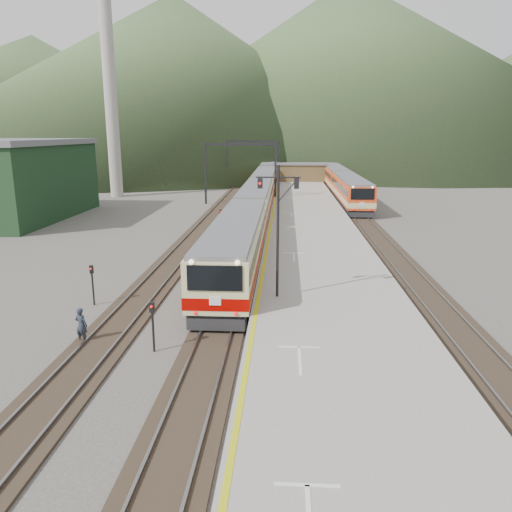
# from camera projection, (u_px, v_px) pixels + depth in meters

# --- Properties ---
(ground) EXTENTS (400.00, 400.00, 0.00)m
(ground) POSITION_uv_depth(u_px,v_px,m) (162.00, 491.00, 13.27)
(ground) COLOR #47423D
(ground) RESTS_ON ground
(track_main) EXTENTS (2.60, 200.00, 0.23)m
(track_main) POSITION_uv_depth(u_px,v_px,m) (255.00, 223.00, 52.02)
(track_main) COLOR black
(track_main) RESTS_ON ground
(track_far) EXTENTS (2.60, 200.00, 0.23)m
(track_far) POSITION_uv_depth(u_px,v_px,m) (207.00, 223.00, 52.30)
(track_far) COLOR black
(track_far) RESTS_ON ground
(track_second) EXTENTS (2.60, 200.00, 0.23)m
(track_second) POSITION_uv_depth(u_px,v_px,m) (366.00, 225.00, 51.35)
(track_second) COLOR black
(track_second) RESTS_ON ground
(platform) EXTENTS (8.00, 100.00, 1.00)m
(platform) POSITION_uv_depth(u_px,v_px,m) (310.00, 223.00, 49.65)
(platform) COLOR gray
(platform) RESTS_ON ground
(gantry_near) EXTENTS (9.55, 0.25, 8.00)m
(gantry_near) POSITION_uv_depth(u_px,v_px,m) (240.00, 162.00, 65.39)
(gantry_near) COLOR black
(gantry_near) RESTS_ON ground
(gantry_far) EXTENTS (9.55, 0.25, 8.00)m
(gantry_far) POSITION_uv_depth(u_px,v_px,m) (253.00, 154.00, 89.61)
(gantry_far) COLOR black
(gantry_far) RESTS_ON ground
(warehouse) EXTENTS (14.50, 20.50, 8.60)m
(warehouse) POSITION_uv_depth(u_px,v_px,m) (1.00, 179.00, 54.55)
(warehouse) COLOR black
(warehouse) RESTS_ON ground
(smokestack) EXTENTS (1.80, 1.80, 30.00)m
(smokestack) POSITION_uv_depth(u_px,v_px,m) (110.00, 91.00, 71.01)
(smokestack) COLOR #9E998E
(smokestack) RESTS_ON ground
(station_shed) EXTENTS (9.40, 4.40, 3.10)m
(station_shed) POSITION_uv_depth(u_px,v_px,m) (300.00, 172.00, 87.91)
(station_shed) COLOR brown
(station_shed) RESTS_ON platform
(hill_a) EXTENTS (180.00, 180.00, 60.00)m
(hill_a) POSITION_uv_depth(u_px,v_px,m) (175.00, 77.00, 192.47)
(hill_a) COLOR #374D25
(hill_a) RESTS_ON ground
(hill_b) EXTENTS (220.00, 220.00, 75.00)m
(hill_b) POSITION_uv_depth(u_px,v_px,m) (347.00, 68.00, 225.39)
(hill_b) COLOR #374D25
(hill_b) RESTS_ON ground
(hill_d) EXTENTS (200.00, 200.00, 55.00)m
(hill_d) POSITION_uv_depth(u_px,v_px,m) (37.00, 95.00, 246.13)
(hill_d) COLOR #374D25
(hill_d) RESTS_ON ground
(main_train) EXTENTS (3.12, 106.74, 3.80)m
(main_train) POSITION_uv_depth(u_px,v_px,m) (265.00, 182.00, 74.62)
(main_train) COLOR #CCC185
(main_train) RESTS_ON track_main
(second_train) EXTENTS (3.09, 63.31, 3.77)m
(second_train) POSITION_uv_depth(u_px,v_px,m) (335.00, 176.00, 84.76)
(second_train) COLOR #D9451A
(second_train) RESTS_ON track_second
(signal_mast) EXTENTS (2.20, 0.23, 6.74)m
(signal_mast) POSITION_uv_depth(u_px,v_px,m) (278.00, 218.00, 24.98)
(signal_mast) COLOR black
(signal_mast) RESTS_ON platform
(short_signal_a) EXTENTS (0.23, 0.18, 2.27)m
(short_signal_a) POSITION_uv_depth(u_px,v_px,m) (153.00, 320.00, 21.39)
(short_signal_a) COLOR black
(short_signal_a) RESTS_ON ground
(short_signal_b) EXTENTS (0.24, 0.19, 2.27)m
(short_signal_b) POSITION_uv_depth(u_px,v_px,m) (221.00, 218.00, 46.90)
(short_signal_b) COLOR black
(short_signal_b) RESTS_ON ground
(short_signal_c) EXTENTS (0.26, 0.22, 2.27)m
(short_signal_c) POSITION_uv_depth(u_px,v_px,m) (92.00, 280.00, 27.27)
(short_signal_c) COLOR black
(short_signal_c) RESTS_ON ground
(worker) EXTENTS (0.69, 0.55, 1.66)m
(worker) POSITION_uv_depth(u_px,v_px,m) (81.00, 325.00, 22.49)
(worker) COLOR #202733
(worker) RESTS_ON ground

